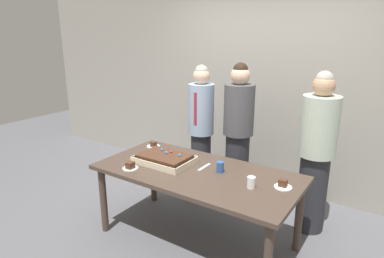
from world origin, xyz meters
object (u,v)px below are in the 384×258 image
plated_slice_near_left (130,167)px  cake_server_utensil (204,167)px  plated_slice_near_right (283,185)px  sheet_cake (165,159)px  party_table (197,178)px  drink_cup_nearest (251,182)px  person_serving_front (238,135)px  plated_slice_far_left (153,145)px  person_striped_tie_right (201,131)px  drink_cup_middle (220,167)px  person_green_shirt_behind (316,152)px

plated_slice_near_left → cake_server_utensil: 0.71m
plated_slice_near_right → sheet_cake: bearing=-174.9°
party_table → drink_cup_nearest: bearing=-4.8°
person_serving_front → plated_slice_far_left: bearing=-30.0°
plated_slice_near_left → person_striped_tie_right: 1.12m
sheet_cake → person_striped_tie_right: (-0.07, 0.80, 0.08)m
plated_slice_near_right → person_serving_front: person_serving_front is taller
sheet_cake → cake_server_utensil: sheet_cake is taller
party_table → plated_slice_near_right: size_ratio=12.85×
person_serving_front → person_striped_tie_right: person_serving_front is taller
sheet_cake → plated_slice_near_left: size_ratio=3.75×
drink_cup_middle → person_green_shirt_behind: bearing=47.1°
plated_slice_near_left → person_striped_tie_right: person_striped_tie_right is taller
plated_slice_far_left → party_table: bearing=-20.7°
plated_slice_near_left → person_serving_front: size_ratio=0.09×
plated_slice_near_right → drink_cup_middle: size_ratio=1.50×
sheet_cake → person_serving_front: size_ratio=0.33×
party_table → person_green_shirt_behind: person_green_shirt_behind is taller
sheet_cake → plated_slice_far_left: size_ratio=3.75×
sheet_cake → drink_cup_nearest: (0.96, -0.05, 0.01)m
plated_slice_far_left → person_serving_front: (0.79, 0.55, 0.12)m
party_table → plated_slice_near_right: 0.81m
sheet_cake → plated_slice_near_right: size_ratio=3.75×
sheet_cake → party_table: bearing=0.0°
sheet_cake → person_serving_front: 0.94m
plated_slice_far_left → person_serving_front: 0.97m
person_green_shirt_behind → person_striped_tie_right: 1.34m
party_table → person_serving_front: size_ratio=1.14×
plated_slice_near_right → plated_slice_far_left: plated_slice_near_right is taller
party_table → person_striped_tie_right: 0.94m
plated_slice_far_left → drink_cup_nearest: size_ratio=1.50×
person_serving_front → sheet_cake: bearing=-0.0°
plated_slice_near_left → party_table: bearing=30.0°
plated_slice_near_left → person_green_shirt_behind: size_ratio=0.09×
plated_slice_near_left → sheet_cake: bearing=62.4°
plated_slice_near_right → drink_cup_nearest: bearing=-145.1°
sheet_cake → person_green_shirt_behind: size_ratio=0.34×
drink_cup_middle → person_serving_front: size_ratio=0.06×
cake_server_utensil → sheet_cake: bearing=-165.3°
plated_slice_near_left → plated_slice_far_left: size_ratio=1.00×
plated_slice_far_left → cake_server_utensil: plated_slice_far_left is taller
drink_cup_nearest → cake_server_utensil: 0.58m
drink_cup_middle → person_serving_front: 0.78m
party_table → plated_slice_far_left: size_ratio=12.85×
drink_cup_nearest → person_striped_tie_right: (-1.03, 0.85, 0.07)m
party_table → plated_slice_far_left: plated_slice_far_left is taller
plated_slice_far_left → drink_cup_middle: bearing=-11.3°
party_table → drink_cup_middle: size_ratio=19.27×
party_table → person_serving_front: bearing=89.3°
cake_server_utensil → person_striped_tie_right: 0.85m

